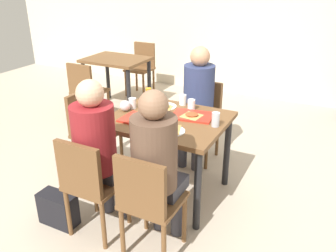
{
  "coord_description": "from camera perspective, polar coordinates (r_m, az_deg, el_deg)",
  "views": [
    {
      "loc": [
        1.29,
        -2.55,
        1.96
      ],
      "look_at": [
        0.0,
        0.0,
        0.69
      ],
      "focal_mm": 37.63,
      "sensor_mm": 36.0,
      "label": 1
    }
  ],
  "objects": [
    {
      "name": "pizza_slice_a",
      "position": [
        3.06,
        -3.7,
        1.44
      ],
      "size": [
        0.21,
        0.2,
        0.02
      ],
      "color": "#DBAD60",
      "rests_on": "tray_red_near"
    },
    {
      "name": "pizza_slice_d",
      "position": [
        2.83,
        -0.03,
        -0.62
      ],
      "size": [
        0.23,
        0.28,
        0.02
      ],
      "color": "#C68C47",
      "rests_on": "paper_plate_near_edge"
    },
    {
      "name": "ground_plane",
      "position": [
        3.47,
        0.0,
        -10.59
      ],
      "size": [
        10.0,
        10.0,
        0.02
      ],
      "primitive_type": "cube",
      "color": "#B7A893"
    },
    {
      "name": "person_in_red",
      "position": [
        2.71,
        -11.29,
        -2.96
      ],
      "size": [
        0.32,
        0.42,
        1.27
      ],
      "color": "#383842",
      "rests_on": "ground_plane"
    },
    {
      "name": "chair_near_right",
      "position": [
        2.49,
        -3.32,
        -11.8
      ],
      "size": [
        0.4,
        0.4,
        0.86
      ],
      "color": "brown",
      "rests_on": "ground_plane"
    },
    {
      "name": "tray_red_far",
      "position": [
        3.13,
        3.97,
        1.67
      ],
      "size": [
        0.39,
        0.31,
        0.02
      ],
      "primitive_type": "cube",
      "rotation": [
        0.0,
        0.0,
        0.14
      ],
      "color": "red",
      "rests_on": "main_table"
    },
    {
      "name": "plastic_cup_c",
      "position": [
        3.32,
        -5.77,
        3.69
      ],
      "size": [
        0.07,
        0.07,
        0.1
      ],
      "primitive_type": "cylinder",
      "color": "white",
      "rests_on": "main_table"
    },
    {
      "name": "chair_far_side",
      "position": [
        3.88,
        5.43,
        1.87
      ],
      "size": [
        0.4,
        0.4,
        0.86
      ],
      "color": "brown",
      "rests_on": "ground_plane"
    },
    {
      "name": "paper_plate_center",
      "position": [
        3.35,
        -0.5,
        3.2
      ],
      "size": [
        0.22,
        0.22,
        0.01
      ],
      "primitive_type": "cylinder",
      "color": "white",
      "rests_on": "main_table"
    },
    {
      "name": "person_far_side",
      "position": [
        3.67,
        4.76,
        4.69
      ],
      "size": [
        0.32,
        0.42,
        1.27
      ],
      "color": "#383842",
      "rests_on": "ground_plane"
    },
    {
      "name": "plastic_cup_d",
      "position": [
        3.27,
        3.8,
        3.47
      ],
      "size": [
        0.07,
        0.07,
        0.1
      ],
      "primitive_type": "cylinder",
      "color": "white",
      "rests_on": "main_table"
    },
    {
      "name": "chair_left_end",
      "position": [
        3.66,
        -12.56,
        -0.07
      ],
      "size": [
        0.4,
        0.4,
        0.86
      ],
      "color": "brown",
      "rests_on": "ground_plane"
    },
    {
      "name": "background_chair_near",
      "position": [
        4.85,
        -13.18,
        5.88
      ],
      "size": [
        0.4,
        0.4,
        0.86
      ],
      "color": "brown",
      "rests_on": "ground_plane"
    },
    {
      "name": "main_table",
      "position": [
        3.14,
        0.0,
        -0.52
      ],
      "size": [
        1.01,
        0.86,
        0.76
      ],
      "color": "brown",
      "rests_on": "ground_plane"
    },
    {
      "name": "pizza_slice_b",
      "position": [
        3.11,
        3.87,
        1.8
      ],
      "size": [
        0.23,
        0.23,
        0.02
      ],
      "color": "tan",
      "rests_on": "tray_red_far"
    },
    {
      "name": "paper_plate_near_edge",
      "position": [
        2.84,
        0.59,
        -0.81
      ],
      "size": [
        0.22,
        0.22,
        0.01
      ],
      "primitive_type": "cylinder",
      "color": "white",
      "rests_on": "main_table"
    },
    {
      "name": "foil_bundle",
      "position": [
        3.26,
        -6.95,
        3.28
      ],
      "size": [
        0.1,
        0.1,
        0.1
      ],
      "primitive_type": "sphere",
      "color": "silver",
      "rests_on": "main_table"
    },
    {
      "name": "back_wall",
      "position": [
        5.92,
        14.87,
        17.81
      ],
      "size": [
        10.0,
        0.1,
        2.8
      ],
      "primitive_type": "cube",
      "color": "beige",
      "rests_on": "ground_plane"
    },
    {
      "name": "chair_near_left",
      "position": [
        2.74,
        -12.66,
        -8.73
      ],
      "size": [
        0.4,
        0.4,
        0.86
      ],
      "color": "brown",
      "rests_on": "ground_plane"
    },
    {
      "name": "plastic_cup_a",
      "position": [
        3.4,
        2.41,
        4.26
      ],
      "size": [
        0.07,
        0.07,
        0.1
      ],
      "primitive_type": "cylinder",
      "color": "white",
      "rests_on": "main_table"
    },
    {
      "name": "condiment_bottle",
      "position": [
        3.41,
        -3.16,
        4.86
      ],
      "size": [
        0.06,
        0.06,
        0.16
      ],
      "primitive_type": "cylinder",
      "color": "orange",
      "rests_on": "main_table"
    },
    {
      "name": "person_in_brown_jacket",
      "position": [
        2.46,
        -1.82,
        -5.44
      ],
      "size": [
        0.32,
        0.42,
        1.27
      ],
      "color": "#383842",
      "rests_on": "ground_plane"
    },
    {
      "name": "soda_can",
      "position": [
        2.94,
        7.72,
        1.06
      ],
      "size": [
        0.07,
        0.07,
        0.12
      ],
      "primitive_type": "cylinder",
      "color": "#B7BCC6",
      "rests_on": "main_table"
    },
    {
      "name": "background_chair_far",
      "position": [
        6.0,
        -4.25,
        9.87
      ],
      "size": [
        0.4,
        0.4,
        0.86
      ],
      "color": "brown",
      "rests_on": "ground_plane"
    },
    {
      "name": "tray_red_near",
      "position": [
        3.05,
        -4.26,
        1.04
      ],
      "size": [
        0.37,
        0.27,
        0.02
      ],
      "primitive_type": "cube",
      "rotation": [
        0.0,
        0.0,
        -0.03
      ],
      "color": "red",
      "rests_on": "main_table"
    },
    {
      "name": "handbag",
      "position": [
        3.14,
        -17.36,
        -12.7
      ],
      "size": [
        0.32,
        0.16,
        0.28
      ],
      "primitive_type": "cube",
      "rotation": [
        0.0,
        0.0,
        -0.0
      ],
      "color": "black",
      "rests_on": "ground_plane"
    },
    {
      "name": "background_table",
      "position": [
        5.37,
        -8.34,
        9.43
      ],
      "size": [
        0.9,
        0.7,
        0.76
      ],
      "color": "brown",
      "rests_on": "ground_plane"
    },
    {
      "name": "pizza_slice_c",
      "position": [
        3.32,
        -0.72,
        3.24
      ],
      "size": [
        0.25,
        0.26,
        0.02
      ],
      "color": "tan",
      "rests_on": "paper_plate_center"
    },
    {
      "name": "plastic_cup_b",
      "position": [
        2.77,
        -2.95,
        -0.44
      ],
      "size": [
        0.07,
        0.07,
        0.1
      ],
      "primitive_type": "cylinder",
      "color": "white",
      "rests_on": "main_table"
    }
  ]
}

